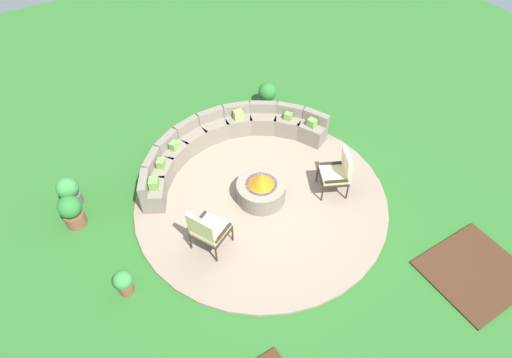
% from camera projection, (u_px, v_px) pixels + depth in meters
% --- Properties ---
extents(ground_plane, '(24.00, 24.00, 0.00)m').
position_uv_depth(ground_plane, '(261.00, 199.00, 9.31)').
color(ground_plane, '#2D6B28').
extents(patio_circle, '(5.31, 5.31, 0.06)m').
position_uv_depth(patio_circle, '(261.00, 198.00, 9.29)').
color(patio_circle, gray).
rests_on(patio_circle, ground_plane).
extents(mulch_bed_right, '(1.74, 1.56, 0.04)m').
position_uv_depth(mulch_bed_right, '(475.00, 272.00, 8.07)').
color(mulch_bed_right, '#472B19').
rests_on(mulch_bed_right, ground_plane).
extents(fire_pit, '(1.03, 1.03, 0.70)m').
position_uv_depth(fire_pit, '(261.00, 189.00, 9.07)').
color(fire_pit, gray).
rests_on(fire_pit, patio_circle).
extents(curved_stone_bench, '(4.63, 1.90, 0.72)m').
position_uv_depth(curved_stone_bench, '(224.00, 141.00, 10.07)').
color(curved_stone_bench, gray).
rests_on(curved_stone_bench, patio_circle).
extents(lounge_chair_front_left, '(0.82, 0.84, 1.10)m').
position_uv_depth(lounge_chair_front_left, '(207.00, 230.00, 7.99)').
color(lounge_chair_front_left, '#2D2319').
rests_on(lounge_chair_front_left, patio_circle).
extents(lounge_chair_front_right, '(0.77, 0.78, 1.05)m').
position_uv_depth(lounge_chair_front_right, '(338.00, 172.00, 9.04)').
color(lounge_chair_front_right, '#2D2319').
rests_on(lounge_chair_front_right, patio_circle).
extents(potted_plant_0, '(0.47, 0.47, 0.66)m').
position_uv_depth(potted_plant_0, '(267.00, 94.00, 11.33)').
color(potted_plant_0, '#605B56').
rests_on(potted_plant_0, ground_plane).
extents(potted_plant_1, '(0.45, 0.45, 0.71)m').
position_uv_depth(potted_plant_1, '(69.00, 191.00, 8.96)').
color(potted_plant_1, '#605B56').
rests_on(potted_plant_1, ground_plane).
extents(potted_plant_2, '(0.46, 0.46, 0.75)m').
position_uv_depth(potted_plant_2, '(71.00, 210.00, 8.58)').
color(potted_plant_2, brown).
rests_on(potted_plant_2, ground_plane).
extents(potted_plant_3, '(0.34, 0.34, 0.54)m').
position_uv_depth(potted_plant_3, '(124.00, 282.00, 7.61)').
color(potted_plant_3, brown).
rests_on(potted_plant_3, ground_plane).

